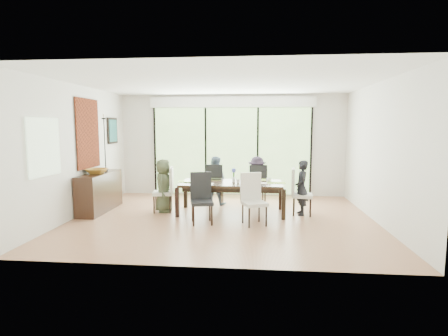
# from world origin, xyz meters

# --- Properties ---
(floor) EXTENTS (6.00, 5.00, 0.01)m
(floor) POSITION_xyz_m (0.00, 0.00, -0.01)
(floor) COLOR brown
(floor) RESTS_ON ground
(ceiling) EXTENTS (6.00, 5.00, 0.01)m
(ceiling) POSITION_xyz_m (0.00, 0.00, 2.71)
(ceiling) COLOR white
(ceiling) RESTS_ON wall_back
(wall_back) EXTENTS (6.00, 0.02, 2.70)m
(wall_back) POSITION_xyz_m (0.00, 2.51, 1.35)
(wall_back) COLOR silver
(wall_back) RESTS_ON floor
(wall_front) EXTENTS (6.00, 0.02, 2.70)m
(wall_front) POSITION_xyz_m (0.00, -2.51, 1.35)
(wall_front) COLOR beige
(wall_front) RESTS_ON floor
(wall_left) EXTENTS (0.02, 5.00, 2.70)m
(wall_left) POSITION_xyz_m (-3.01, 0.00, 1.35)
(wall_left) COLOR silver
(wall_left) RESTS_ON floor
(wall_right) EXTENTS (0.02, 5.00, 2.70)m
(wall_right) POSITION_xyz_m (3.01, 0.00, 1.35)
(wall_right) COLOR beige
(wall_right) RESTS_ON floor
(glass_doors) EXTENTS (4.20, 0.02, 2.30)m
(glass_doors) POSITION_xyz_m (0.00, 2.47, 1.20)
(glass_doors) COLOR #598C3F
(glass_doors) RESTS_ON wall_back
(blinds_header) EXTENTS (4.40, 0.06, 0.28)m
(blinds_header) POSITION_xyz_m (0.00, 2.46, 2.50)
(blinds_header) COLOR white
(blinds_header) RESTS_ON wall_back
(mullion_a) EXTENTS (0.05, 0.04, 2.30)m
(mullion_a) POSITION_xyz_m (-2.10, 2.46, 1.20)
(mullion_a) COLOR black
(mullion_a) RESTS_ON wall_back
(mullion_b) EXTENTS (0.05, 0.04, 2.30)m
(mullion_b) POSITION_xyz_m (-0.70, 2.46, 1.20)
(mullion_b) COLOR black
(mullion_b) RESTS_ON wall_back
(mullion_c) EXTENTS (0.05, 0.04, 2.30)m
(mullion_c) POSITION_xyz_m (0.70, 2.46, 1.20)
(mullion_c) COLOR black
(mullion_c) RESTS_ON wall_back
(mullion_d) EXTENTS (0.05, 0.04, 2.30)m
(mullion_d) POSITION_xyz_m (2.10, 2.46, 1.20)
(mullion_d) COLOR black
(mullion_d) RESTS_ON wall_back
(side_window) EXTENTS (0.02, 0.90, 1.00)m
(side_window) POSITION_xyz_m (-2.97, -1.20, 1.50)
(side_window) COLOR #8CAD7F
(side_window) RESTS_ON wall_left
(deck) EXTENTS (6.00, 1.80, 0.10)m
(deck) POSITION_xyz_m (0.00, 3.40, -0.05)
(deck) COLOR brown
(deck) RESTS_ON ground
(rail_top) EXTENTS (6.00, 0.08, 0.06)m
(rail_top) POSITION_xyz_m (0.00, 4.20, 0.55)
(rail_top) COLOR brown
(rail_top) RESTS_ON deck
(foliage_left) EXTENTS (3.20, 3.20, 3.20)m
(foliage_left) POSITION_xyz_m (-1.80, 5.20, 1.44)
(foliage_left) COLOR #14380F
(foliage_left) RESTS_ON ground
(foliage_mid) EXTENTS (4.00, 4.00, 4.00)m
(foliage_mid) POSITION_xyz_m (0.40, 5.80, 1.80)
(foliage_mid) COLOR #14380F
(foliage_mid) RESTS_ON ground
(foliage_right) EXTENTS (2.80, 2.80, 2.80)m
(foliage_right) POSITION_xyz_m (2.20, 5.00, 1.26)
(foliage_right) COLOR #14380F
(foliage_right) RESTS_ON ground
(foliage_far) EXTENTS (3.60, 3.60, 3.60)m
(foliage_far) POSITION_xyz_m (-0.60, 6.50, 1.62)
(foliage_far) COLOR #14380F
(foliage_far) RESTS_ON ground
(table_top) EXTENTS (2.15, 0.98, 0.05)m
(table_top) POSITION_xyz_m (0.14, 0.46, 0.64)
(table_top) COLOR black
(table_top) RESTS_ON floor
(table_apron) EXTENTS (1.97, 0.80, 0.09)m
(table_apron) POSITION_xyz_m (0.14, 0.46, 0.56)
(table_apron) COLOR black
(table_apron) RESTS_ON floor
(table_leg_fl) EXTENTS (0.08, 0.08, 0.62)m
(table_leg_fl) POSITION_xyz_m (-0.94, 0.03, 0.31)
(table_leg_fl) COLOR black
(table_leg_fl) RESTS_ON floor
(table_leg_fr) EXTENTS (0.08, 0.08, 0.62)m
(table_leg_fr) POSITION_xyz_m (1.22, 0.03, 0.31)
(table_leg_fr) COLOR black
(table_leg_fr) RESTS_ON floor
(table_leg_bl) EXTENTS (0.08, 0.08, 0.62)m
(table_leg_bl) POSITION_xyz_m (-0.94, 0.89, 0.31)
(table_leg_bl) COLOR black
(table_leg_bl) RESTS_ON floor
(table_leg_br) EXTENTS (0.08, 0.08, 0.62)m
(table_leg_br) POSITION_xyz_m (1.22, 0.89, 0.31)
(table_leg_br) COLOR black
(table_leg_br) RESTS_ON floor
(chair_left_end) EXTENTS (0.47, 0.47, 0.98)m
(chair_left_end) POSITION_xyz_m (-1.36, 0.46, 0.49)
(chair_left_end) COLOR silver
(chair_left_end) RESTS_ON floor
(chair_right_end) EXTENTS (0.46, 0.46, 0.98)m
(chair_right_end) POSITION_xyz_m (1.64, 0.46, 0.49)
(chair_right_end) COLOR beige
(chair_right_end) RESTS_ON floor
(chair_far_left) EXTENTS (0.42, 0.42, 0.98)m
(chair_far_left) POSITION_xyz_m (-0.31, 1.31, 0.49)
(chair_far_left) COLOR black
(chair_far_left) RESTS_ON floor
(chair_far_right) EXTENTS (0.46, 0.46, 0.98)m
(chair_far_right) POSITION_xyz_m (0.69, 1.31, 0.49)
(chair_far_right) COLOR black
(chair_far_right) RESTS_ON floor
(chair_near_left) EXTENTS (0.50, 0.50, 0.98)m
(chair_near_left) POSITION_xyz_m (-0.36, -0.41, 0.49)
(chair_near_left) COLOR black
(chair_near_left) RESTS_ON floor
(chair_near_right) EXTENTS (0.54, 0.54, 0.98)m
(chair_near_right) POSITION_xyz_m (0.64, -0.41, 0.49)
(chair_near_right) COLOR silver
(chair_near_right) RESTS_ON floor
(person_left_end) EXTENTS (0.34, 0.54, 1.15)m
(person_left_end) POSITION_xyz_m (-1.34, 0.46, 0.58)
(person_left_end) COLOR #434C33
(person_left_end) RESTS_ON floor
(person_right_end) EXTENTS (0.38, 0.57, 1.15)m
(person_right_end) POSITION_xyz_m (1.62, 0.46, 0.58)
(person_right_end) COLOR black
(person_right_end) RESTS_ON floor
(person_far_left) EXTENTS (0.61, 0.46, 1.15)m
(person_far_left) POSITION_xyz_m (-0.31, 1.29, 0.58)
(person_far_left) COLOR slate
(person_far_left) RESTS_ON floor
(person_far_right) EXTENTS (0.59, 0.43, 1.15)m
(person_far_right) POSITION_xyz_m (0.69, 1.29, 0.58)
(person_far_right) COLOR #291F2E
(person_far_right) RESTS_ON floor
(placemat_left) EXTENTS (0.39, 0.29, 0.01)m
(placemat_left) POSITION_xyz_m (-0.81, 0.46, 0.67)
(placemat_left) COLOR #92C345
(placemat_left) RESTS_ON table_top
(placemat_right) EXTENTS (0.39, 0.29, 0.01)m
(placemat_right) POSITION_xyz_m (1.09, 0.46, 0.67)
(placemat_right) COLOR #88A93C
(placemat_right) RESTS_ON table_top
(placemat_far_l) EXTENTS (0.39, 0.29, 0.01)m
(placemat_far_l) POSITION_xyz_m (-0.31, 0.86, 0.67)
(placemat_far_l) COLOR #76A23A
(placemat_far_l) RESTS_ON table_top
(placemat_far_r) EXTENTS (0.39, 0.29, 0.01)m
(placemat_far_r) POSITION_xyz_m (0.69, 0.86, 0.67)
(placemat_far_r) COLOR #9EC145
(placemat_far_r) RESTS_ON table_top
(placemat_paper) EXTENTS (0.39, 0.29, 0.01)m
(placemat_paper) POSITION_xyz_m (-0.41, 0.16, 0.67)
(placemat_paper) COLOR white
(placemat_paper) RESTS_ON table_top
(tablet_far_l) EXTENTS (0.23, 0.16, 0.01)m
(tablet_far_l) POSITION_xyz_m (-0.21, 0.81, 0.68)
(tablet_far_l) COLOR black
(tablet_far_l) RESTS_ON table_top
(tablet_far_r) EXTENTS (0.21, 0.15, 0.01)m
(tablet_far_r) POSITION_xyz_m (0.64, 0.81, 0.68)
(tablet_far_r) COLOR black
(tablet_far_r) RESTS_ON table_top
(papers) EXTENTS (0.27, 0.20, 0.00)m
(papers) POSITION_xyz_m (0.84, 0.41, 0.67)
(papers) COLOR white
(papers) RESTS_ON table_top
(platter_base) EXTENTS (0.23, 0.23, 0.02)m
(platter_base) POSITION_xyz_m (-0.41, 0.16, 0.69)
(platter_base) COLOR white
(platter_base) RESTS_ON table_top
(platter_snacks) EXTENTS (0.18, 0.18, 0.01)m
(platter_snacks) POSITION_xyz_m (-0.41, 0.16, 0.70)
(platter_snacks) COLOR orange
(platter_snacks) RESTS_ON table_top
(vase) EXTENTS (0.07, 0.07, 0.11)m
(vase) POSITION_xyz_m (0.19, 0.51, 0.72)
(vase) COLOR silver
(vase) RESTS_ON table_top
(hyacinth_stems) EXTENTS (0.04, 0.04, 0.14)m
(hyacinth_stems) POSITION_xyz_m (0.19, 0.51, 0.83)
(hyacinth_stems) COLOR #337226
(hyacinth_stems) RESTS_ON table_top
(hyacinth_blooms) EXTENTS (0.10, 0.10, 0.10)m
(hyacinth_blooms) POSITION_xyz_m (0.19, 0.51, 0.92)
(hyacinth_blooms) COLOR #5360D0
(hyacinth_blooms) RESTS_ON table_top
(laptop) EXTENTS (0.31, 0.21, 0.02)m
(laptop) POSITION_xyz_m (-0.71, 0.36, 0.68)
(laptop) COLOR silver
(laptop) RESTS_ON table_top
(cup_a) EXTENTS (0.14, 0.14, 0.09)m
(cup_a) POSITION_xyz_m (-0.56, 0.61, 0.71)
(cup_a) COLOR white
(cup_a) RESTS_ON table_top
(cup_b) EXTENTS (0.13, 0.13, 0.08)m
(cup_b) POSITION_xyz_m (0.29, 0.36, 0.71)
(cup_b) COLOR white
(cup_b) RESTS_ON table_top
(cup_c) EXTENTS (0.16, 0.16, 0.09)m
(cup_c) POSITION_xyz_m (0.94, 0.56, 0.71)
(cup_c) COLOR white
(cup_c) RESTS_ON table_top
(book) EXTENTS (0.20, 0.23, 0.02)m
(book) POSITION_xyz_m (0.39, 0.51, 0.68)
(book) COLOR white
(book) RESTS_ON table_top
(sideboard) EXTENTS (0.42, 1.50, 0.84)m
(sideboard) POSITION_xyz_m (-2.76, 0.40, 0.42)
(sideboard) COLOR black
(sideboard) RESTS_ON floor
(bowl) EXTENTS (0.45, 0.45, 0.11)m
(bowl) POSITION_xyz_m (-2.76, 0.30, 0.90)
(bowl) COLOR #8A5F1E
(bowl) RESTS_ON sideboard
(candlestick_base) EXTENTS (0.09, 0.09, 0.04)m
(candlestick_base) POSITION_xyz_m (-2.76, 0.75, 0.86)
(candlestick_base) COLOR black
(candlestick_base) RESTS_ON sideboard
(candlestick_shaft) EXTENTS (0.02, 0.02, 1.17)m
(candlestick_shaft) POSITION_xyz_m (-2.76, 0.75, 1.45)
(candlestick_shaft) COLOR black
(candlestick_shaft) RESTS_ON sideboard
(candlestick_pan) EXTENTS (0.09, 0.09, 0.03)m
(candlestick_pan) POSITION_xyz_m (-2.76, 0.75, 2.03)
(candlestick_pan) COLOR black
(candlestick_pan) RESTS_ON sideboard
(candle) EXTENTS (0.03, 0.03, 0.09)m
(candle) POSITION_xyz_m (-2.76, 0.75, 2.09)
(candle) COLOR silver
(candle) RESTS_ON sideboard
(tapestry) EXTENTS (0.02, 1.00, 1.50)m
(tapestry) POSITION_xyz_m (-2.97, 0.40, 1.70)
(tapestry) COLOR maroon
(tapestry) RESTS_ON wall_left
(art_frame) EXTENTS (0.03, 0.55, 0.65)m
(art_frame) POSITION_xyz_m (-2.97, 1.70, 1.75)
(art_frame) COLOR black
(art_frame) RESTS_ON wall_left
(art_canvas) EXTENTS (0.01, 0.45, 0.55)m
(art_canvas) POSITION_xyz_m (-2.95, 1.70, 1.75)
(art_canvas) COLOR #174A49
(art_canvas) RESTS_ON wall_left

